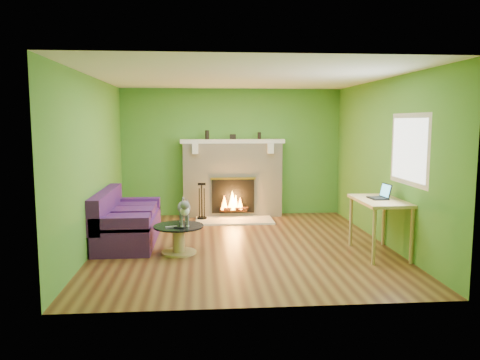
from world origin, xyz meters
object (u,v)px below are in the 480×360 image
(sofa, at_px, (125,222))
(coffee_table, at_px, (179,237))
(cat, at_px, (184,211))
(desk, at_px, (380,206))

(sofa, height_order, coffee_table, sofa)
(sofa, relative_size, cat, 2.80)
(coffee_table, distance_m, cat, 0.40)
(coffee_table, bearing_deg, desk, -5.57)
(coffee_table, bearing_deg, cat, 32.01)
(sofa, xyz_separation_m, coffee_table, (0.89, -0.71, -0.08))
(desk, bearing_deg, coffee_table, 174.43)
(coffee_table, relative_size, cat, 1.10)
(sofa, height_order, cat, sofa)
(cat, bearing_deg, sofa, 140.39)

